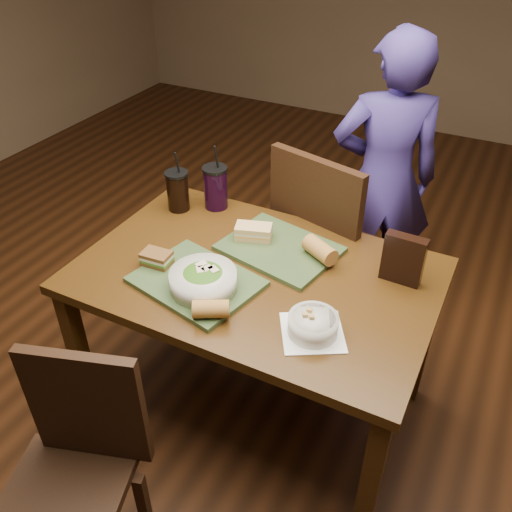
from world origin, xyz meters
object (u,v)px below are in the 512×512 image
(salad_bowl, at_px, (203,279))
(sandwich_far, at_px, (254,232))
(baguette_far, at_px, (320,250))
(tray_near, at_px, (196,282))
(tray_far, at_px, (280,249))
(chair_near, at_px, (76,460))
(chair_far, at_px, (320,242))
(cup_cola, at_px, (178,191))
(chip_bag, at_px, (403,259))
(dining_table, at_px, (256,290))
(soup_bowl, at_px, (313,324))
(sandwich_near, at_px, (157,258))
(cup_berry, at_px, (216,187))
(diner, at_px, (384,180))
(baguette_near, at_px, (211,309))

(salad_bowl, relative_size, sandwich_far, 1.47)
(salad_bowl, bearing_deg, baguette_far, 50.57)
(tray_near, distance_m, tray_far, 0.37)
(chair_near, distance_m, tray_near, 0.69)
(chair_far, distance_m, salad_bowl, 0.78)
(chair_far, relative_size, cup_cola, 3.81)
(chip_bag, bearing_deg, dining_table, -156.82)
(soup_bowl, bearing_deg, sandwich_far, 137.13)
(chair_near, xyz_separation_m, sandwich_near, (-0.11, 0.64, 0.32))
(soup_bowl, relative_size, cup_cola, 0.98)
(salad_bowl, relative_size, sandwich_near, 2.10)
(chair_near, xyz_separation_m, salad_bowl, (0.11, 0.60, 0.33))
(soup_bowl, distance_m, cup_berry, 0.87)
(tray_far, bearing_deg, sandwich_near, -139.32)
(chair_near, bearing_deg, cup_berry, 97.44)
(sandwich_near, bearing_deg, tray_near, -4.94)
(dining_table, xyz_separation_m, tray_far, (0.02, 0.16, 0.10))
(diner, xyz_separation_m, baguette_far, (-0.02, -0.81, 0.08))
(chair_near, bearing_deg, chip_bag, 54.03)
(chair_near, xyz_separation_m, sandwich_far, (0.12, 0.95, 0.32))
(soup_bowl, bearing_deg, salad_bowl, 177.51)
(chair_near, height_order, sandwich_far, chair_near)
(dining_table, bearing_deg, sandwich_far, 119.89)
(soup_bowl, bearing_deg, dining_table, 146.14)
(baguette_near, relative_size, cup_cola, 0.44)
(salad_bowl, relative_size, chip_bag, 1.24)
(dining_table, xyz_separation_m, salad_bowl, (-0.11, -0.19, 0.15))
(diner, relative_size, tray_near, 3.43)
(salad_bowl, bearing_deg, baguette_near, -48.94)
(chair_near, bearing_deg, cup_cola, 105.21)
(tray_near, bearing_deg, salad_bowl, -29.69)
(baguette_near, bearing_deg, baguette_far, 67.46)
(chip_bag, bearing_deg, tray_near, -149.50)
(dining_table, distance_m, tray_far, 0.19)
(chair_far, bearing_deg, salad_bowl, -102.56)
(dining_table, height_order, chair_near, chair_near)
(tray_far, bearing_deg, chip_bag, 3.31)
(diner, relative_size, soup_bowl, 5.42)
(chair_near, relative_size, soup_bowl, 3.20)
(baguette_far, distance_m, cup_berry, 0.58)
(tray_near, xyz_separation_m, sandwich_near, (-0.18, 0.02, 0.03))
(dining_table, relative_size, diner, 0.90)
(tray_near, relative_size, sandwich_near, 3.79)
(tray_near, bearing_deg, tray_far, 61.12)
(chair_far, height_order, baguette_near, chair_far)
(chair_far, xyz_separation_m, baguette_far, (0.13, -0.37, 0.23))
(tray_near, height_order, tray_far, same)
(baguette_far, distance_m, cup_cola, 0.69)
(cup_berry, bearing_deg, chair_near, -82.56)
(soup_bowl, xyz_separation_m, baguette_far, (-0.12, 0.37, 0.02))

